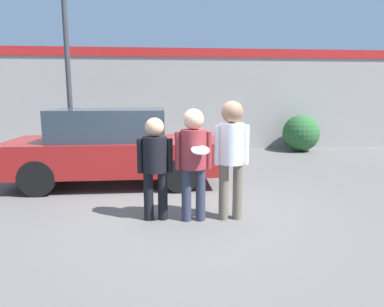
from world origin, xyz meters
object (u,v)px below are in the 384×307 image
(person_left, at_px, (155,160))
(person_right, at_px, (231,149))
(person_middle_with_frisbee, at_px, (194,154))
(shrub, at_px, (301,133))
(parked_car_near, at_px, (114,147))

(person_left, distance_m, person_right, 1.18)
(person_right, bearing_deg, person_left, 175.81)
(person_middle_with_frisbee, distance_m, shrub, 7.52)
(person_left, relative_size, person_right, 0.87)
(shrub, bearing_deg, person_middle_with_frisbee, -124.80)
(person_right, height_order, shrub, person_right)
(person_middle_with_frisbee, xyz_separation_m, shrub, (4.28, 6.16, -0.43))
(person_left, bearing_deg, shrub, 51.28)
(person_middle_with_frisbee, xyz_separation_m, parked_car_near, (-1.50, 2.39, -0.23))
(person_right, relative_size, shrub, 1.49)
(person_left, bearing_deg, person_right, -4.19)
(person_middle_with_frisbee, relative_size, shrub, 1.39)
(parked_car_near, bearing_deg, person_middle_with_frisbee, -57.85)
(parked_car_near, distance_m, shrub, 6.91)
(person_left, height_order, person_right, person_right)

